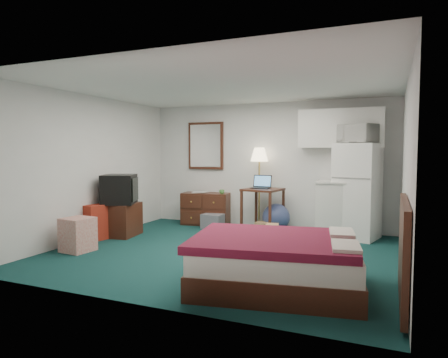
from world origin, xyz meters
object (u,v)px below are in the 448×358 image
at_px(floor_lamp, 259,188).
at_px(fridge, 357,191).
at_px(kitchen_counter, 342,210).
at_px(bed, 277,263).
at_px(desk, 263,210).
at_px(suitcase, 96,222).
at_px(tv_stand, 120,219).
at_px(dresser, 206,209).

bearing_deg(floor_lamp, fridge, -6.09).
bearing_deg(fridge, kitchen_counter, -172.92).
xyz_separation_m(floor_lamp, bed, (1.26, -3.26, -0.52)).
bearing_deg(kitchen_counter, desk, 179.93).
relative_size(bed, suitcase, 2.92).
relative_size(fridge, tv_stand, 2.59).
bearing_deg(desk, kitchen_counter, 14.47).
xyz_separation_m(floor_lamp, desk, (0.17, -0.29, -0.39)).
relative_size(floor_lamp, desk, 1.94).
height_order(floor_lamp, desk, floor_lamp).
relative_size(dresser, floor_lamp, 0.61).
distance_m(floor_lamp, bed, 3.53).
relative_size(bed, tv_stand, 2.76).
xyz_separation_m(tv_stand, suitcase, (-0.15, -0.46, 0.01)).
bearing_deg(suitcase, dresser, 74.23).
relative_size(desk, kitchen_counter, 0.85).
distance_m(desk, suitcase, 3.04).
distance_m(dresser, bed, 4.02).
height_order(desk, kitchen_counter, kitchen_counter).
height_order(fridge, suitcase, fridge).
distance_m(kitchen_counter, suitcase, 4.34).
bearing_deg(bed, tv_stand, 144.69).
bearing_deg(floor_lamp, dresser, -177.61).
xyz_separation_m(kitchen_counter, suitcase, (-3.88, -1.94, -0.18)).
height_order(kitchen_counter, fridge, fridge).
bearing_deg(dresser, tv_stand, -129.44).
height_order(dresser, fridge, fridge).
bearing_deg(suitcase, bed, -5.48).
relative_size(fridge, bed, 0.94).
height_order(kitchen_counter, bed, kitchen_counter).
xyz_separation_m(floor_lamp, fridge, (1.87, -0.20, 0.03)).
height_order(floor_lamp, bed, floor_lamp).
relative_size(floor_lamp, tv_stand, 2.49).
xyz_separation_m(desk, fridge, (1.70, 0.09, 0.42)).
bearing_deg(kitchen_counter, bed, -101.60).
bearing_deg(tv_stand, dresser, 50.85).
bearing_deg(fridge, suitcase, -140.85).
bearing_deg(fridge, dresser, -168.53).
height_order(dresser, floor_lamp, floor_lamp).
relative_size(kitchen_counter, suitcase, 1.59).
xyz_separation_m(kitchen_counter, tv_stand, (-3.73, -1.48, -0.19)).
xyz_separation_m(fridge, suitcase, (-4.13, -1.91, -0.53)).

